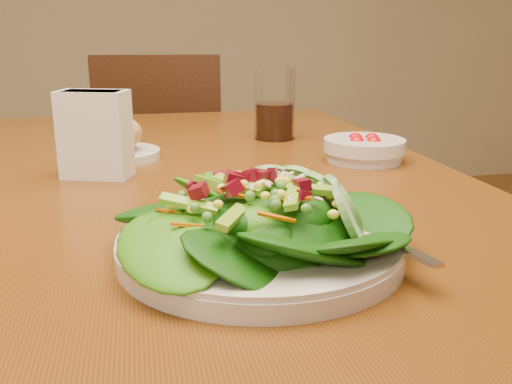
% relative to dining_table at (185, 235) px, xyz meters
% --- Properties ---
extents(dining_table, '(0.90, 1.40, 0.75)m').
position_rel_dining_table_xyz_m(dining_table, '(0.00, 0.00, 0.00)').
color(dining_table, '#603609').
rests_on(dining_table, ground_plane).
extents(chair_far, '(0.47, 0.47, 0.90)m').
position_rel_dining_table_xyz_m(chair_far, '(0.02, 1.03, -0.17)').
color(chair_far, '#351B0D').
rests_on(chair_far, ground_plane).
extents(salad_plate, '(0.30, 0.30, 0.09)m').
position_rel_dining_table_xyz_m(salad_plate, '(0.06, -0.35, 0.13)').
color(salad_plate, silver).
rests_on(salad_plate, dining_table).
extents(bread_plate, '(0.16, 0.16, 0.08)m').
position_rel_dining_table_xyz_m(bread_plate, '(-0.11, 0.15, 0.13)').
color(bread_plate, silver).
rests_on(bread_plate, dining_table).
extents(tomato_bowl, '(0.14, 0.14, 0.05)m').
position_rel_dining_table_xyz_m(tomato_bowl, '(0.32, 0.04, 0.12)').
color(tomato_bowl, silver).
rests_on(tomato_bowl, dining_table).
extents(drinking_glass, '(0.09, 0.09, 0.15)m').
position_rel_dining_table_xyz_m(drinking_glass, '(0.22, 0.28, 0.17)').
color(drinking_glass, silver).
rests_on(drinking_glass, dining_table).
extents(napkin_holder, '(0.12, 0.09, 0.14)m').
position_rel_dining_table_xyz_m(napkin_holder, '(-0.13, 0.02, 0.17)').
color(napkin_holder, white).
rests_on(napkin_holder, dining_table).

